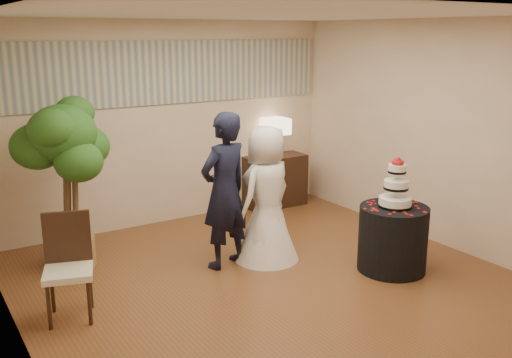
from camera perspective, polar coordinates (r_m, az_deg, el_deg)
floor at (r=6.30m, az=1.21°, el=-10.19°), size 5.00×5.00×0.00m
ceiling at (r=5.73m, az=1.36°, el=16.18°), size 5.00×5.00×0.00m
wall_back at (r=8.02m, az=-8.74°, el=5.50°), size 5.00×0.06×2.80m
wall_front at (r=4.10m, az=21.16°, el=-4.00°), size 5.00×0.06×2.80m
wall_left at (r=4.96m, az=-23.49°, el=-1.10°), size 0.06×5.00×2.80m
wall_right at (r=7.52m, az=17.38°, el=4.40°), size 0.06×5.00×2.80m
mural_border at (r=7.93m, az=-8.88°, el=10.48°), size 4.90×0.02×0.85m
groom at (r=6.42m, az=-3.16°, el=-1.20°), size 0.74×0.57×1.79m
bride at (r=6.64m, az=1.07°, el=-1.49°), size 0.99×0.98×1.61m
cake_table at (r=6.64m, az=13.52°, el=-5.81°), size 0.95×0.95×0.75m
wedding_cake at (r=6.44m, az=13.86°, el=-0.32°), size 0.37×0.37×0.57m
console at (r=8.82m, az=1.93°, el=-0.19°), size 0.96×0.45×0.79m
table_lamp at (r=8.68m, az=1.97°, el=4.20°), size 0.35×0.35×0.58m
ficus_tree at (r=6.72m, az=-18.45°, el=-0.43°), size 1.33×1.33×1.98m
side_chair at (r=5.63m, az=-18.29°, el=-8.55°), size 0.58×0.59×1.00m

